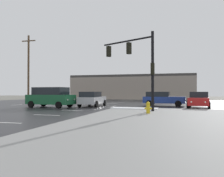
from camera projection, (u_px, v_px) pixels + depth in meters
The scene contains 13 objects.
ground_plane at pixel (95, 106), 25.46m from camera, with size 120.00×120.00×0.00m, color slate.
road_asphalt at pixel (95, 106), 25.46m from camera, with size 44.00×44.00×0.02m, color #232326.
snow_strip_curbside at pixel (134, 108), 20.29m from camera, with size 4.00×1.60×0.06m, color white.
lane_markings at pixel (102, 107), 23.82m from camera, with size 36.15×36.15×0.01m.
traffic_signal_mast at pixel (138, 59), 18.73m from camera, with size 4.69×2.51×6.09m.
fire_hydrant at pixel (148, 108), 15.77m from camera, with size 0.48×0.26×0.79m.
strip_building_background at pixel (132, 87), 52.38m from camera, with size 26.69×8.00×5.24m.
sedan_navy at pixel (46, 96), 41.16m from camera, with size 4.55×2.04×1.58m.
sedan_blue at pixel (163, 98), 25.89m from camera, with size 4.63×2.27×1.58m.
sedan_red at pixel (199, 99), 22.60m from camera, with size 2.44×4.68×1.58m.
sedan_silver at pixel (92, 99), 24.95m from camera, with size 2.10×4.57×1.58m.
suv_green at pixel (51, 97), 23.65m from camera, with size 4.98×2.57×2.03m.
utility_pole_far at pixel (28, 67), 34.10m from camera, with size 2.20×0.28×9.85m.
Camera 1 is at (8.47, -24.11, 1.61)m, focal length 37.45 mm.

